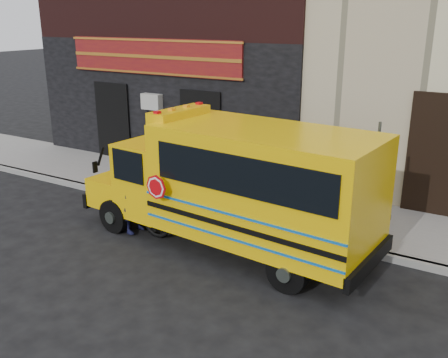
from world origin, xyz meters
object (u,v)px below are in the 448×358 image
Objects in this scene: school_bus at (238,183)px; sign_pole at (374,181)px; bicycle at (135,209)px; cyclist at (134,196)px.

school_bus reaches higher than sign_pole.
school_bus is 2.66m from bicycle.
bicycle is at bearing -5.11° from cyclist.
sign_pole reaches higher than bicycle.
school_bus is at bearing -75.73° from cyclist.
sign_pole reaches higher than cyclist.
sign_pole is at bearing 29.25° from school_bus.
cyclist is (-2.45, -0.53, -0.58)m from school_bus.
sign_pole is 5.33m from cyclist.
school_bus is 2.49× the size of sign_pole.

